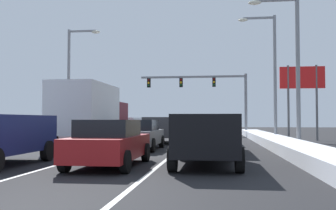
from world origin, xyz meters
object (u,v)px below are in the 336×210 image
sedan_gray_center_lane_second (140,135)px  box_truck_left_lane_second (91,113)px  suv_tan_right_lane_second (213,130)px  suv_silver_right_lane_third (213,127)px  street_lamp_right_mid (270,66)px  street_lamp_left_mid (73,74)px  suv_black_right_lane_nearest (207,135)px  sedan_red_center_lane_nearest (110,143)px  suv_white_left_lane_third (128,126)px  traffic_light_gantry (208,88)px  suv_charcoal_center_lane_third (163,127)px  roadside_sign_right (302,85)px  street_lamp_right_near (291,57)px

sedan_gray_center_lane_second → box_truck_left_lane_second: box_truck_left_lane_second is taller
suv_tan_right_lane_second → box_truck_left_lane_second: 6.81m
suv_silver_right_lane_third → street_lamp_right_mid: street_lamp_right_mid is taller
sedan_gray_center_lane_second → street_lamp_left_mid: 13.06m
suv_black_right_lane_nearest → sedan_red_center_lane_nearest: 3.20m
suv_silver_right_lane_third → suv_white_left_lane_third: bearing=150.0°
suv_black_right_lane_nearest → sedan_red_center_lane_nearest: (-3.12, -0.66, -0.25)m
sedan_gray_center_lane_second → traffic_light_gantry: size_ratio=0.41×
suv_charcoal_center_lane_third → box_truck_left_lane_second: bearing=-125.2°
suv_black_right_lane_nearest → suv_charcoal_center_lane_third: bearing=104.5°
suv_white_left_lane_third → roadside_sign_right: (13.03, -0.06, 3.00)m
suv_black_right_lane_nearest → suv_white_left_lane_third: size_ratio=1.00×
suv_silver_right_lane_third → suv_white_left_lane_third: 7.59m
box_truck_left_lane_second → suv_white_left_lane_third: box_truck_left_lane_second is taller
suv_black_right_lane_nearest → suv_white_left_lane_third: (-6.46, 16.03, 0.00)m
sedan_red_center_lane_nearest → street_lamp_left_mid: street_lamp_left_mid is taller
street_lamp_right_near → traffic_light_gantry: bearing=104.3°
suv_black_right_lane_nearest → suv_tan_right_lane_second: size_ratio=1.00×
street_lamp_right_near → street_lamp_left_mid: 17.16m
street_lamp_right_near → roadside_sign_right: size_ratio=1.47×
suv_black_right_lane_nearest → box_truck_left_lane_second: box_truck_left_lane_second is taller
sedan_red_center_lane_nearest → street_lamp_left_mid: size_ratio=0.52×
suv_charcoal_center_lane_third → street_lamp_right_near: street_lamp_right_near is taller
suv_silver_right_lane_third → sedan_gray_center_lane_second: (-3.64, -6.04, -0.25)m
sedan_gray_center_lane_second → box_truck_left_lane_second: size_ratio=0.62×
suv_charcoal_center_lane_third → street_lamp_right_mid: size_ratio=0.55×
suv_white_left_lane_third → sedan_red_center_lane_nearest: bearing=-78.7°
sedan_gray_center_lane_second → street_lamp_right_near: 8.93m
suv_tan_right_lane_second → street_lamp_right_mid: bearing=65.7°
suv_black_right_lane_nearest → suv_tan_right_lane_second: 5.90m
sedan_gray_center_lane_second → street_lamp_right_near: (7.75, 1.77, 4.07)m
sedan_red_center_lane_nearest → street_lamp_right_near: street_lamp_right_near is taller
street_lamp_right_mid → box_truck_left_lane_second: bearing=-145.1°
suv_white_left_lane_third → street_lamp_right_near: (10.70, -8.06, 3.82)m
sedan_red_center_lane_nearest → street_lamp_right_near: 12.05m
roadside_sign_right → traffic_light_gantry: bearing=123.9°
box_truck_left_lane_second → street_lamp_right_mid: (10.57, 7.38, 3.38)m
suv_black_right_lane_nearest → suv_charcoal_center_lane_third: same height
suv_silver_right_lane_third → street_lamp_right_near: bearing=-46.0°
suv_tan_right_lane_second → suv_white_left_lane_third: bearing=123.1°
suv_silver_right_lane_third → box_truck_left_lane_second: size_ratio=0.68×
suv_black_right_lane_nearest → suv_silver_right_lane_third: bearing=89.4°
street_lamp_right_near → roadside_sign_right: street_lamp_right_near is taller
street_lamp_right_mid → street_lamp_left_mid: 15.08m
suv_white_left_lane_third → street_lamp_left_mid: bearing=180.0°
suv_black_right_lane_nearest → roadside_sign_right: roadside_sign_right is taller
street_lamp_left_mid → sedan_gray_center_lane_second: bearing=-53.1°
sedan_gray_center_lane_second → suv_charcoal_center_lane_third: suv_charcoal_center_lane_third is taller
street_lamp_left_mid → street_lamp_right_near: bearing=-28.0°
suv_tan_right_lane_second → suv_charcoal_center_lane_third: size_ratio=1.00×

